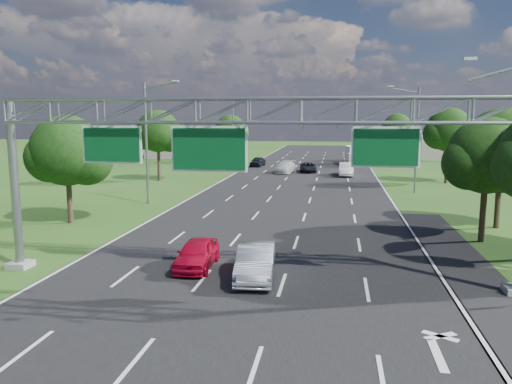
% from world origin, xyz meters
% --- Properties ---
extents(ground, '(220.00, 220.00, 0.00)m').
position_xyz_m(ground, '(0.00, 30.00, 0.00)').
color(ground, '#244615').
rests_on(ground, ground).
extents(road, '(18.00, 180.00, 0.02)m').
position_xyz_m(road, '(0.00, 30.00, 0.00)').
color(road, black).
rests_on(road, ground).
extents(road_flare, '(3.00, 30.00, 0.02)m').
position_xyz_m(road_flare, '(10.20, 14.00, 0.00)').
color(road_flare, black).
rests_on(road_flare, ground).
extents(sign_gantry, '(23.50, 1.00, 9.56)m').
position_xyz_m(sign_gantry, '(0.33, 12.00, 6.89)').
color(sign_gantry, gray).
rests_on(sign_gantry, ground).
extents(traffic_signal, '(12.21, 0.24, 7.00)m').
position_xyz_m(traffic_signal, '(7.48, 65.00, 5.17)').
color(traffic_signal, black).
rests_on(traffic_signal, ground).
extents(streetlight_l_near, '(2.97, 0.22, 10.16)m').
position_xyz_m(streetlight_l_near, '(-11.30, 30.00, 5.58)').
color(streetlight_l_near, gray).
rests_on(streetlight_l_near, ground).
extents(streetlight_l_far, '(2.97, 0.22, 10.16)m').
position_xyz_m(streetlight_l_far, '(-11.30, 65.00, 5.58)').
color(streetlight_l_far, gray).
rests_on(streetlight_l_far, ground).
extents(streetlight_r_mid, '(2.97, 0.22, 10.16)m').
position_xyz_m(streetlight_r_mid, '(11.30, 40.00, 5.58)').
color(streetlight_r_mid, gray).
rests_on(streetlight_r_mid, ground).
extents(tree_verge_la, '(5.76, 4.80, 7.40)m').
position_xyz_m(tree_verge_la, '(-13.92, 22.04, 4.76)').
color(tree_verge_la, '#2D2116').
rests_on(tree_verge_la, ground).
extents(tree_verge_lb, '(5.76, 4.80, 8.06)m').
position_xyz_m(tree_verge_lb, '(-15.92, 45.04, 5.41)').
color(tree_verge_lb, '#2D2116').
rests_on(tree_verge_lb, ground).
extents(tree_verge_lc, '(5.76, 4.80, 7.62)m').
position_xyz_m(tree_verge_lc, '(-12.92, 70.04, 4.98)').
color(tree_verge_lc, '#2D2116').
rests_on(tree_verge_lc, ground).
extents(tree_verge_rd, '(5.76, 4.80, 8.28)m').
position_xyz_m(tree_verge_rd, '(16.08, 48.04, 5.63)').
color(tree_verge_rd, '#2D2116').
rests_on(tree_verge_rd, ground).
extents(tree_verge_re, '(5.76, 4.80, 7.84)m').
position_xyz_m(tree_verge_re, '(14.08, 78.04, 5.20)').
color(tree_verge_re, '#2D2116').
rests_on(tree_verge_re, ground).
extents(building_left, '(14.00, 10.00, 5.00)m').
position_xyz_m(building_left, '(-22.00, 78.00, 2.50)').
color(building_left, gray).
rests_on(building_left, ground).
extents(building_right, '(12.00, 9.00, 4.00)m').
position_xyz_m(building_right, '(24.00, 82.00, 2.00)').
color(building_right, gray).
rests_on(building_right, ground).
extents(red_coupe, '(1.80, 4.18, 1.40)m').
position_xyz_m(red_coupe, '(-2.54, 13.38, 0.70)').
color(red_coupe, '#BB0828').
rests_on(red_coupe, ground).
extents(silver_sedan, '(2.03, 4.76, 1.53)m').
position_xyz_m(silver_sedan, '(0.51, 12.27, 0.76)').
color(silver_sedan, '#B1B8BE').
rests_on(silver_sedan, ground).
extents(car_queue_a, '(2.68, 5.31, 1.48)m').
position_xyz_m(car_queue_a, '(-2.55, 55.47, 0.74)').
color(car_queue_a, silver).
rests_on(car_queue_a, ground).
extents(car_queue_b, '(2.53, 4.74, 1.27)m').
position_xyz_m(car_queue_b, '(0.35, 56.60, 0.63)').
color(car_queue_b, black).
rests_on(car_queue_b, ground).
extents(car_queue_c, '(2.14, 4.29, 1.41)m').
position_xyz_m(car_queue_c, '(-7.47, 63.36, 0.70)').
color(car_queue_c, black).
rests_on(car_queue_c, ground).
extents(car_queue_d, '(1.85, 5.01, 1.64)m').
position_xyz_m(car_queue_d, '(5.26, 53.21, 0.82)').
color(car_queue_d, silver).
rests_on(car_queue_d, ground).
extents(box_truck, '(2.77, 7.64, 2.81)m').
position_xyz_m(box_truck, '(6.70, 67.74, 1.35)').
color(box_truck, white).
rests_on(box_truck, ground).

